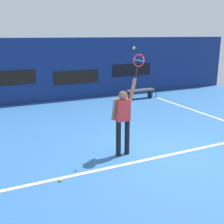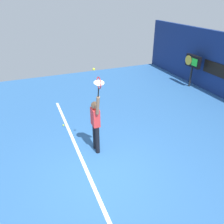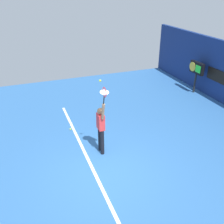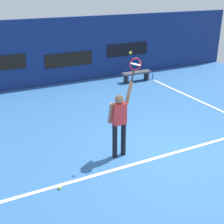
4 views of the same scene
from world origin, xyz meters
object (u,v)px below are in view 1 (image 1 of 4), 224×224
at_px(tennis_ball, 134,48).
at_px(tennis_racket, 139,62).
at_px(court_bench, 140,92).
at_px(spare_ball, 60,180).
at_px(tennis_player, 123,117).
at_px(water_bottle, 156,95).

bearing_deg(tennis_ball, tennis_racket, 20.31).
distance_m(court_bench, spare_ball, 8.48).
xyz_separation_m(tennis_ball, spare_ball, (-2.09, -0.62, -2.68)).
relative_size(tennis_racket, spare_ball, 9.20).
relative_size(tennis_player, spare_ball, 29.20).
distance_m(tennis_player, tennis_ball, 1.72).
height_order(tennis_player, court_bench, tennis_player).
distance_m(tennis_player, court_bench, 6.81).
distance_m(tennis_ball, court_bench, 7.11).
xyz_separation_m(tennis_player, spare_ball, (-1.85, -0.69, -0.98)).
relative_size(tennis_player, water_bottle, 8.27).
xyz_separation_m(tennis_ball, court_bench, (3.64, 5.63, -2.38)).
bearing_deg(water_bottle, tennis_ball, -129.01).
distance_m(tennis_racket, court_bench, 6.86).
bearing_deg(tennis_racket, tennis_player, 179.42).
height_order(tennis_ball, water_bottle, tennis_ball).
bearing_deg(spare_ball, tennis_ball, 16.55).
xyz_separation_m(tennis_racket, spare_ball, (-2.27, -0.69, -2.34)).
bearing_deg(spare_ball, tennis_racket, 16.85).
distance_m(tennis_ball, water_bottle, 7.69).
relative_size(tennis_racket, water_bottle, 2.61).
distance_m(tennis_racket, tennis_ball, 0.39).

